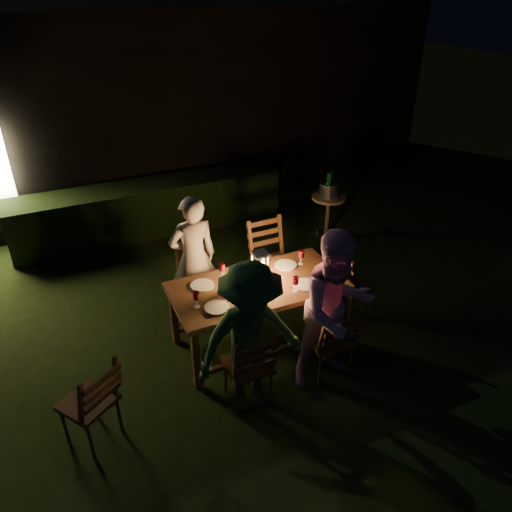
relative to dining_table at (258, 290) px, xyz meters
name	(u,v)px	position (x,y,z in m)	size (l,w,h in m)	color
garden_envelope	(137,98)	(0.13, 5.63, 0.88)	(40.00, 40.00, 3.20)	black
dining_table	(258,290)	(0.00, 0.00, 0.00)	(1.86, 0.94, 0.77)	#50321A
chair_near_left	(249,377)	(-0.46, -0.76, -0.41)	(0.43, 0.47, 0.94)	#50321A
chair_near_right	(329,352)	(0.44, -0.77, -0.41)	(0.45, 0.48, 0.94)	#50321A
chair_far_left	(198,296)	(-0.44, 0.77, -0.42)	(0.45, 0.48, 0.89)	#50321A
chair_far_right	(272,274)	(0.56, 0.77, -0.38)	(0.47, 0.51, 1.05)	#50321A
chair_end	(351,295)	(1.23, -0.02, -0.41)	(0.48, 0.45, 0.93)	#50321A
chair_spare	(92,414)	(-1.90, -0.60, -0.41)	(0.60, 0.60, 0.93)	#50321A
person_house_side	(193,258)	(-0.44, 0.82, 0.08)	(0.56, 0.37, 1.54)	beige
person_opp_right	(336,310)	(0.44, -0.82, 0.15)	(0.82, 0.64, 1.68)	#E29BCA
person_opp_left	(250,340)	(-0.46, -0.82, 0.09)	(1.02, 0.59, 1.58)	#2E572B
lantern	(260,269)	(0.05, 0.05, 0.23)	(0.16, 0.16, 0.35)	white
plate_far_left	(202,285)	(-0.55, 0.23, 0.08)	(0.25, 0.25, 0.01)	white
plate_near_left	(217,308)	(-0.55, -0.21, 0.08)	(0.25, 0.25, 0.01)	white
plate_far_right	(286,265)	(0.45, 0.22, 0.08)	(0.25, 0.25, 0.01)	white
plate_near_right	(305,284)	(0.45, -0.22, 0.08)	(0.25, 0.25, 0.01)	white
wineglass_a	(222,271)	(-0.30, 0.28, 0.16)	(0.06, 0.06, 0.18)	#59070F
wineglass_b	(197,300)	(-0.72, -0.11, 0.16)	(0.06, 0.06, 0.18)	#59070F
wineglass_c	(295,284)	(0.30, -0.28, 0.16)	(0.06, 0.06, 0.18)	#59070F
wineglass_d	(301,257)	(0.62, 0.17, 0.16)	(0.06, 0.06, 0.18)	#59070F
wineglass_e	(261,294)	(-0.10, -0.30, 0.16)	(0.06, 0.06, 0.18)	silver
bottle_table	(236,279)	(-0.25, 0.00, 0.22)	(0.07, 0.07, 0.28)	#0F471E
napkin_left	(258,303)	(-0.15, -0.32, 0.08)	(0.18, 0.14, 0.01)	red
napkin_right	(317,286)	(0.55, -0.31, 0.08)	(0.18, 0.14, 0.01)	red
phone	(213,314)	(-0.62, -0.29, 0.08)	(0.14, 0.07, 0.01)	black
side_table	(329,201)	(2.06, 1.84, -0.08)	(0.52, 0.52, 0.69)	#845F42
ice_bucket	(329,190)	(2.06, 1.84, 0.11)	(0.30, 0.30, 0.22)	#A5A8AD
bottle_bucket_a	(328,188)	(2.01, 1.80, 0.16)	(0.07, 0.07, 0.32)	#0F471E
bottle_bucket_b	(331,185)	(2.11, 1.88, 0.16)	(0.07, 0.07, 0.32)	#0F471E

